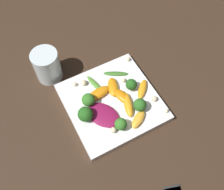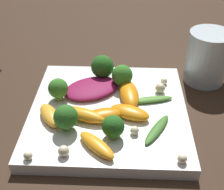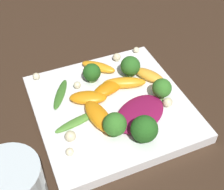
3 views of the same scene
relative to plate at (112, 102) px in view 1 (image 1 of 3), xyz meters
The scene contains 24 objects.
ground_plane 0.01m from the plate, ahead, with size 2.40×2.40×0.00m, color #382619.
plate is the anchor object (origin of this frame).
drinking_glass 0.23m from the plate, 55.96° to the right, with size 0.08×0.08×0.10m.
radicchio_leaf_0 0.06m from the plate, 35.58° to the left, with size 0.11×0.12×0.01m.
orange_segment_0 0.05m from the plate, 51.39° to the right, with size 0.08×0.04×0.02m.
orange_segment_1 0.05m from the plate, 121.81° to the right, with size 0.05×0.07×0.02m.
orange_segment_2 0.10m from the plate, behind, with size 0.06×0.07×0.01m.
orange_segment_3 0.04m from the plate, 165.50° to the left, with size 0.05×0.07×0.02m.
orange_segment_4 0.05m from the plate, 129.09° to the left, with size 0.05×0.08×0.02m.
orange_segment_5 0.10m from the plate, 110.36° to the left, with size 0.07×0.05×0.02m.
broccoli_floret_0 0.10m from the plate, 10.16° to the left, with size 0.04×0.04×0.05m.
broccoli_floret_1 0.09m from the plate, 132.08° to the left, with size 0.04×0.04×0.04m.
broccoli_floret_2 0.08m from the plate, behind, with size 0.03×0.03×0.04m.
broccoli_floret_3 0.09m from the plate, 77.32° to the left, with size 0.03×0.03×0.04m.
broccoli_floret_4 0.08m from the plate, 18.33° to the right, with size 0.04×0.04×0.04m.
arugula_sprig_0 0.07m from the plate, 74.47° to the right, with size 0.03×0.09×0.01m.
arugula_sprig_1 0.10m from the plate, 125.36° to the right, with size 0.07×0.05×0.01m.
macadamia_nut_0 0.16m from the plate, 138.33° to the left, with size 0.01×0.01×0.01m.
macadamia_nut_1 0.12m from the plate, 152.44° to the left, with size 0.02×0.02×0.02m.
macadamia_nut_2 0.08m from the plate, 145.65° to the right, with size 0.01×0.01×0.01m.
macadamia_nut_3 0.10m from the plate, 61.73° to the right, with size 0.02×0.02×0.02m.
macadamia_nut_4 0.12m from the plate, 53.14° to the right, with size 0.01×0.01×0.01m.
macadamia_nut_5 0.10m from the plate, 64.23° to the left, with size 0.02×0.02×0.02m.
macadamia_nut_6 0.16m from the plate, 137.29° to the right, with size 0.01×0.01×0.01m.
Camera 1 is at (0.18, 0.33, 0.69)m, focal length 42.00 mm.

